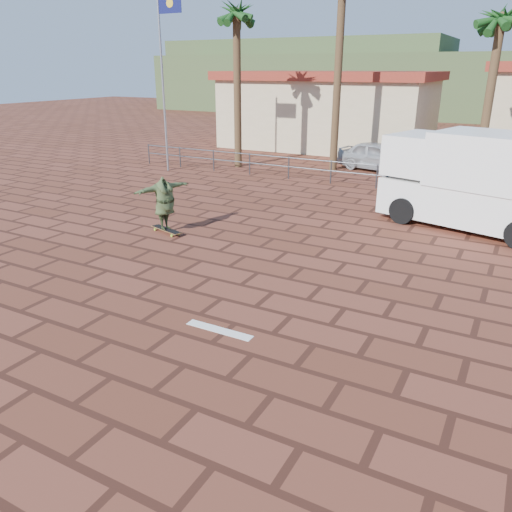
{
  "coord_description": "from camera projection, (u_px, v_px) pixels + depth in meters",
  "views": [
    {
      "loc": [
        5.33,
        -8.26,
        4.7
      ],
      "look_at": [
        0.41,
        0.8,
        0.8
      ],
      "focal_mm": 35.0,
      "sensor_mm": 36.0,
      "label": 1
    }
  ],
  "objects": [
    {
      "name": "palm_center",
      "position": [
        501.0,
        23.0,
        19.75
      ],
      "size": [
        2.4,
        2.4,
        7.75
      ],
      "color": "brown",
      "rests_on": "ground"
    },
    {
      "name": "hill_back",
      "position": [
        307.0,
        73.0,
        65.25
      ],
      "size": [
        35.0,
        14.0,
        8.0
      ],
      "primitive_type": "cube",
      "color": "#384C28",
      "rests_on": "ground"
    },
    {
      "name": "longboard",
      "position": [
        166.0,
        230.0,
        15.1
      ],
      "size": [
        1.27,
        0.61,
        0.12
      ],
      "rotation": [
        0.0,
        0.0,
        -0.29
      ],
      "color": "olive",
      "rests_on": "ground"
    },
    {
      "name": "paint_stripe",
      "position": [
        219.0,
        330.0,
        9.53
      ],
      "size": [
        1.4,
        0.22,
        0.01
      ],
      "primitive_type": "cube",
      "color": "white",
      "rests_on": "ground"
    },
    {
      "name": "campervan",
      "position": [
        482.0,
        180.0,
        15.04
      ],
      "size": [
        6.05,
        3.72,
        2.92
      ],
      "rotation": [
        0.0,
        0.0,
        -0.26
      ],
      "color": "white",
      "rests_on": "ground"
    },
    {
      "name": "car_silver",
      "position": [
        379.0,
        156.0,
        24.07
      ],
      "size": [
        4.27,
        2.42,
        1.37
      ],
      "primitive_type": "imported",
      "rotation": [
        0.0,
        0.0,
        1.36
      ],
      "color": "#A6A9AD",
      "rests_on": "ground"
    },
    {
      "name": "flagpole",
      "position": [
        164.0,
        69.0,
        22.63
      ],
      "size": [
        1.3,
        0.1,
        8.0
      ],
      "color": "gray",
      "rests_on": "ground"
    },
    {
      "name": "skateboarder",
      "position": [
        165.0,
        203.0,
        14.81
      ],
      "size": [
        1.03,
        2.04,
        1.6
      ],
      "primitive_type": "imported",
      "rotation": [
        0.0,
        0.0,
        1.3
      ],
      "color": "#3A4B28",
      "rests_on": "longboard"
    },
    {
      "name": "guardrail",
      "position": [
        377.0,
        172.0,
        20.45
      ],
      "size": [
        24.06,
        0.06,
        1.0
      ],
      "color": "#47494F",
      "rests_on": "ground"
    },
    {
      "name": "hill_front",
      "position": [
        482.0,
        85.0,
        50.86
      ],
      "size": [
        70.0,
        18.0,
        6.0
      ],
      "primitive_type": "cube",
      "color": "#384C28",
      "rests_on": "ground"
    },
    {
      "name": "ground",
      "position": [
        222.0,
        299.0,
        10.83
      ],
      "size": [
        120.0,
        120.0,
        0.0
      ],
      "primitive_type": "plane",
      "color": "brown",
      "rests_on": "ground"
    },
    {
      "name": "palm_far_left",
      "position": [
        236.0,
        18.0,
        22.85
      ],
      "size": [
        2.4,
        2.4,
        8.25
      ],
      "color": "brown",
      "rests_on": "ground"
    },
    {
      "name": "building_west",
      "position": [
        328.0,
        109.0,
        30.78
      ],
      "size": [
        12.6,
        7.6,
        4.5
      ],
      "color": "beige",
      "rests_on": "ground"
    }
  ]
}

